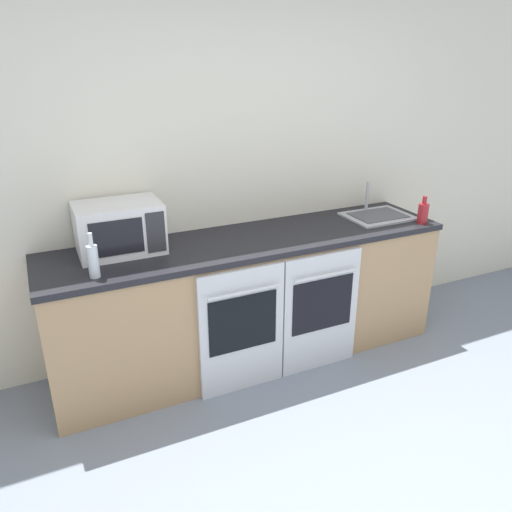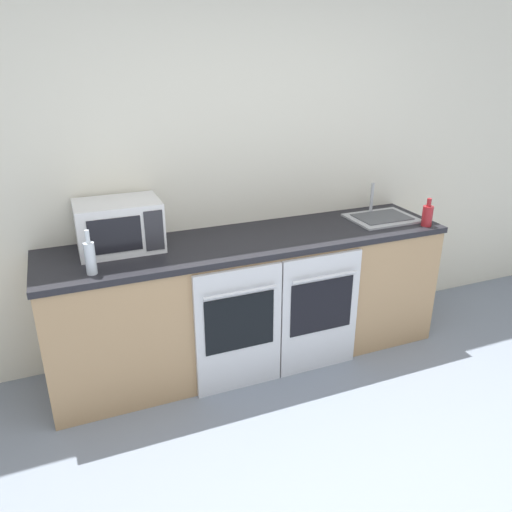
{
  "view_description": "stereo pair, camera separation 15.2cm",
  "coord_description": "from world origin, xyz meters",
  "px_view_note": "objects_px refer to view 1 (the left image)",
  "views": [
    {
      "loc": [
        -1.29,
        -1.07,
        2.08
      ],
      "look_at": [
        0.04,
        1.78,
        0.78
      ],
      "focal_mm": 35.0,
      "sensor_mm": 36.0,
      "label": 1
    },
    {
      "loc": [
        -1.15,
        -1.14,
        2.08
      ],
      "look_at": [
        0.04,
        1.78,
        0.78
      ],
      "focal_mm": 35.0,
      "sensor_mm": 36.0,
      "label": 2
    }
  ],
  "objects_px": {
    "oven_right": "(321,312)",
    "microwave": "(119,228)",
    "bottle_clear": "(93,260)",
    "sink": "(377,215)",
    "bottle_red": "(423,213)",
    "oven_left": "(242,330)"
  },
  "relations": [
    {
      "from": "oven_right",
      "to": "microwave",
      "type": "height_order",
      "value": "microwave"
    },
    {
      "from": "oven_right",
      "to": "microwave",
      "type": "xyz_separation_m",
      "value": [
        -1.2,
        0.45,
        0.63
      ]
    },
    {
      "from": "oven_left",
      "to": "bottle_clear",
      "type": "distance_m",
      "value": 1.02
    },
    {
      "from": "oven_left",
      "to": "bottle_red",
      "type": "height_order",
      "value": "bottle_red"
    },
    {
      "from": "oven_right",
      "to": "sink",
      "type": "bearing_deg",
      "value": 26.84
    },
    {
      "from": "oven_right",
      "to": "sink",
      "type": "relative_size",
      "value": 1.79
    },
    {
      "from": "oven_left",
      "to": "sink",
      "type": "distance_m",
      "value": 1.4
    },
    {
      "from": "oven_left",
      "to": "oven_right",
      "type": "bearing_deg",
      "value": 0.0
    },
    {
      "from": "oven_left",
      "to": "sink",
      "type": "height_order",
      "value": "sink"
    },
    {
      "from": "sink",
      "to": "bottle_red",
      "type": "bearing_deg",
      "value": -51.16
    },
    {
      "from": "microwave",
      "to": "bottle_clear",
      "type": "relative_size",
      "value": 1.97
    },
    {
      "from": "microwave",
      "to": "bottle_red",
      "type": "height_order",
      "value": "microwave"
    },
    {
      "from": "bottle_clear",
      "to": "sink",
      "type": "bearing_deg",
      "value": 5.87
    },
    {
      "from": "oven_right",
      "to": "microwave",
      "type": "relative_size",
      "value": 1.69
    },
    {
      "from": "microwave",
      "to": "bottle_clear",
      "type": "bearing_deg",
      "value": -122.58
    },
    {
      "from": "microwave",
      "to": "oven_right",
      "type": "bearing_deg",
      "value": -20.74
    },
    {
      "from": "bottle_red",
      "to": "sink",
      "type": "distance_m",
      "value": 0.33
    },
    {
      "from": "bottle_clear",
      "to": "bottle_red",
      "type": "distance_m",
      "value": 2.29
    },
    {
      "from": "oven_left",
      "to": "microwave",
      "type": "height_order",
      "value": "microwave"
    },
    {
      "from": "microwave",
      "to": "bottle_clear",
      "type": "xyz_separation_m",
      "value": [
        -0.21,
        -0.32,
        -0.05
      ]
    },
    {
      "from": "bottle_red",
      "to": "sink",
      "type": "relative_size",
      "value": 0.42
    },
    {
      "from": "oven_right",
      "to": "bottle_clear",
      "type": "xyz_separation_m",
      "value": [
        -1.41,
        0.13,
        0.58
      ]
    }
  ]
}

